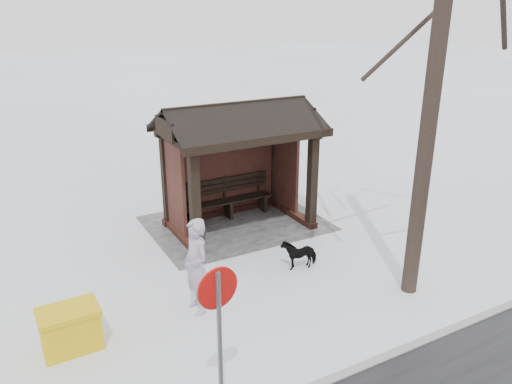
# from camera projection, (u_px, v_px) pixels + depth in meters

# --- Properties ---
(ground) EXTENTS (120.00, 120.00, 0.00)m
(ground) POSITION_uv_depth(u_px,v_px,m) (240.00, 226.00, 12.34)
(ground) COLOR white
(ground) RESTS_ON ground
(kerb) EXTENTS (120.00, 0.15, 0.06)m
(kerb) POSITION_uv_depth(u_px,v_px,m) (399.00, 352.00, 7.82)
(kerb) COLOR gray
(kerb) RESTS_ON ground
(trampled_patch) EXTENTS (4.20, 3.20, 0.02)m
(trampled_patch) POSITION_uv_depth(u_px,v_px,m) (236.00, 223.00, 12.50)
(trampled_patch) COLOR gray
(trampled_patch) RESTS_ON ground
(bus_shelter) EXTENTS (3.60, 2.40, 3.09)m
(bus_shelter) POSITION_uv_depth(u_px,v_px,m) (235.00, 140.00, 11.72)
(bus_shelter) COLOR #3A1A15
(bus_shelter) RESTS_ON ground
(pedestrian) EXTENTS (0.46, 0.66, 1.75)m
(pedestrian) POSITION_uv_depth(u_px,v_px,m) (196.00, 267.00, 8.62)
(pedestrian) COLOR #AA9CB7
(pedestrian) RESTS_ON ground
(dog) EXTENTS (0.76, 0.43, 0.61)m
(dog) POSITION_uv_depth(u_px,v_px,m) (299.00, 253.00, 10.33)
(dog) COLOR black
(dog) RESTS_ON ground
(grit_bin) EXTENTS (0.93, 0.65, 0.71)m
(grit_bin) POSITION_uv_depth(u_px,v_px,m) (70.00, 329.00, 7.80)
(grit_bin) COLOR gold
(grit_bin) RESTS_ON ground
(road_sign) EXTENTS (0.56, 0.11, 2.18)m
(road_sign) POSITION_uv_depth(u_px,v_px,m) (218.00, 311.00, 6.11)
(road_sign) COLOR gray
(road_sign) RESTS_ON ground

